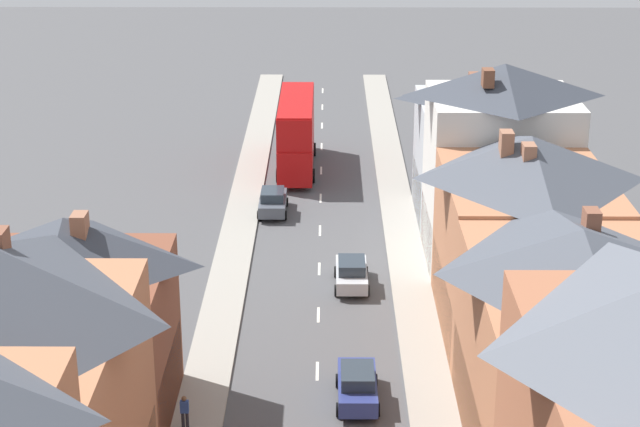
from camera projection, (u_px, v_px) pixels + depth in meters
name	position (u px, v px, depth m)	size (l,w,h in m)	color
pavement_left	(224.00, 297.00, 57.62)	(2.20, 104.00, 0.14)	gray
pavement_right	(413.00, 298.00, 57.56)	(2.20, 104.00, 0.14)	gray
centre_line_dashes	(318.00, 315.00, 55.74)	(0.14, 97.80, 0.01)	silver
terrace_row_right	(598.00, 373.00, 38.32)	(8.00, 67.29, 13.90)	#B2704C
double_decker_bus_lead	(296.00, 132.00, 77.55)	(2.74, 10.80, 5.30)	#B70F0F
car_parked_left_a	(352.00, 273.00, 58.81)	(1.90, 4.06, 1.63)	#B7BABF
car_parked_right_a	(357.00, 385.00, 47.25)	(1.90, 4.10, 1.68)	navy
car_mid_black	(273.00, 201.00, 69.57)	(1.90, 4.03, 1.66)	#4C515B
pedestrian_far_left	(185.00, 411.00, 44.81)	(0.36, 0.22, 1.61)	#23232D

